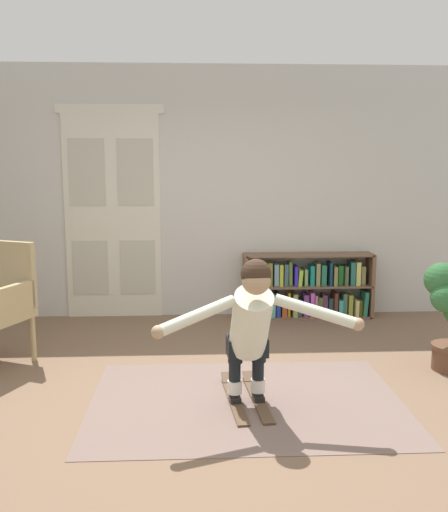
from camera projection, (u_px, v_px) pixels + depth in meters
ground_plane at (208, 402)px, 4.41m from camera, size 7.20×7.20×0.00m
back_wall at (202, 193)px, 6.73m from camera, size 6.00×0.10×2.90m
double_door at (113, 213)px, 6.66m from camera, size 1.22×0.05×2.45m
rug at (246, 401)px, 4.41m from camera, size 2.37×1.69×0.01m
bookshelf at (306, 289)px, 6.77m from camera, size 1.52×0.30×0.75m
skis_pair at (246, 397)px, 4.44m from camera, size 0.34×0.90×0.07m
person_skier at (251, 321)px, 4.11m from camera, size 1.43×0.72×1.09m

